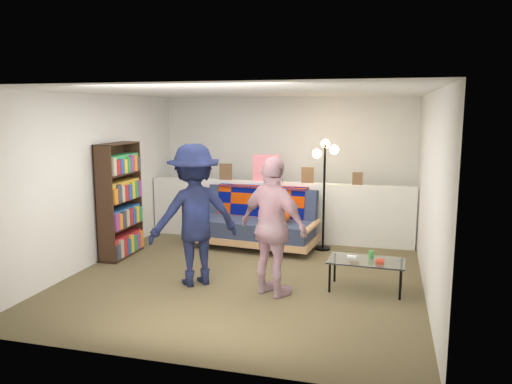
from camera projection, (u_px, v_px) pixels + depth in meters
ground at (248, 273)px, 6.72m from camera, size 5.00×5.00×0.00m
room_shell at (257, 147)px, 6.90m from camera, size 4.60×5.05×2.45m
half_wall_ledge at (278, 211)px, 8.36m from camera, size 4.45×0.15×1.00m
ledge_decor at (264, 171)px, 8.29m from camera, size 2.97×0.02×0.45m
futon_sofa at (257, 223)px, 8.00m from camera, size 2.04×1.13×0.84m
bookshelf at (120, 204)px, 7.42m from camera, size 0.28×0.85×1.70m
coffee_table at (367, 262)px, 6.04m from camera, size 0.93×0.54×0.47m
floor_lamp at (325, 172)px, 7.71m from camera, size 0.40×0.33×1.73m
person_left at (194, 215)px, 6.21m from camera, size 1.30×1.23×1.77m
person_right at (273, 227)px, 5.82m from camera, size 1.04×0.82×1.65m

